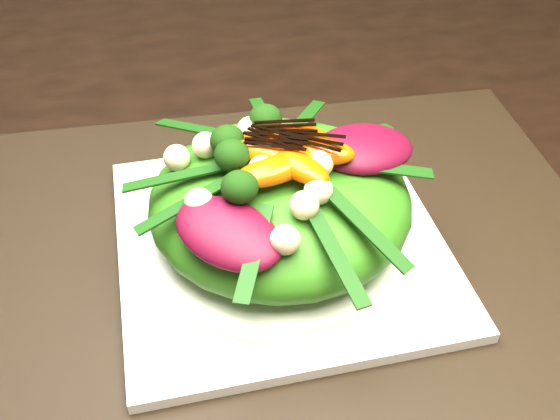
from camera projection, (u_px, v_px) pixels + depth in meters
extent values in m
cube|color=black|center=(31.00, 193.00, 0.64)|extent=(1.60, 0.90, 0.75)
cube|color=black|center=(280.00, 249.00, 0.55)|extent=(0.58, 0.46, 0.00)
cube|color=white|center=(280.00, 242.00, 0.55)|extent=(0.27, 0.27, 0.01)
cylinder|color=white|center=(280.00, 231.00, 0.54)|extent=(0.26, 0.26, 0.02)
ellipsoid|color=#337515|center=(280.00, 201.00, 0.52)|extent=(0.23, 0.23, 0.07)
ellipsoid|color=#4A071A|center=(364.00, 149.00, 0.51)|extent=(0.09, 0.06, 0.02)
ellipsoid|color=#DA4403|center=(248.00, 145.00, 0.50)|extent=(0.07, 0.04, 0.02)
sphere|color=#173309|center=(191.00, 141.00, 0.50)|extent=(0.05, 0.05, 0.04)
sphere|color=beige|center=(347.00, 176.00, 0.47)|extent=(0.02, 0.02, 0.02)
cube|color=black|center=(248.00, 135.00, 0.49)|extent=(0.04, 0.01, 0.00)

